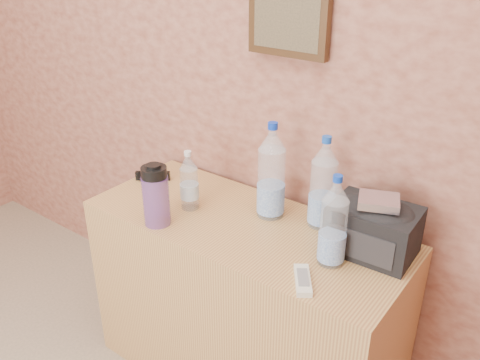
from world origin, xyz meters
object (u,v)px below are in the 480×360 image
ac_remote (303,280)px  toiletry_bag (374,227)px  sunglasses (153,176)px  pet_large_d (333,225)px  foil_packet (379,201)px  pet_large_c (323,187)px  nalgene_bottle (156,195)px  dresser (244,304)px  pet_large_b (271,176)px  pet_small (189,183)px

ac_remote → toiletry_bag: 0.30m
sunglasses → ac_remote: bearing=-50.3°
pet_large_d → foil_packet: bearing=53.2°
pet_large_c → pet_large_d: size_ratio=1.10×
sunglasses → foil_packet: (0.95, 0.04, 0.17)m
pet_large_c → nalgene_bottle: pet_large_c is taller
pet_large_c → foil_packet: bearing=-16.3°
dresser → pet_large_d: 0.61m
nalgene_bottle → ac_remote: nalgene_bottle is taller
pet_large_b → foil_packet: 0.40m
pet_small → toiletry_bag: bearing=11.7°
nalgene_bottle → sunglasses: size_ratio=1.60×
pet_large_c → pet_small: pet_large_c is taller
pet_large_c → pet_large_b: bearing=-164.6°
nalgene_bottle → foil_packet: 0.74m
pet_small → sunglasses: size_ratio=1.60×
pet_large_b → toiletry_bag: 0.39m
dresser → pet_small: size_ratio=5.15×
pet_large_d → ac_remote: pet_large_d is taller
pet_large_b → nalgene_bottle: (-0.28, -0.29, -0.04)m
pet_large_b → pet_large_c: pet_large_b is taller
nalgene_bottle → ac_remote: (0.58, 0.01, -0.10)m
dresser → pet_large_d: (0.35, -0.03, 0.50)m
pet_large_b → nalgene_bottle: bearing=-134.7°
pet_large_b → toiletry_bag: pet_large_b is taller
pet_small → nalgene_bottle: bearing=-96.2°
nalgene_bottle → toiletry_bag: bearing=23.1°
sunglasses → foil_packet: foil_packet is taller
pet_large_b → toiletry_bag: size_ratio=1.34×
dresser → pet_small: (-0.23, -0.03, 0.47)m
nalgene_bottle → ac_remote: 0.59m
dresser → toiletry_bag: size_ratio=4.42×
ac_remote → toiletry_bag: toiletry_bag is taller
ac_remote → dresser: bearing=-151.9°
pet_large_b → pet_small: pet_large_b is taller
sunglasses → ac_remote: sunglasses is taller
pet_large_b → sunglasses: bearing=-174.5°
nalgene_bottle → ac_remote: size_ratio=1.64×
pet_large_c → ac_remote: 0.37m
dresser → pet_large_d: size_ratio=3.91×
sunglasses → ac_remote: size_ratio=1.03×
pet_small → foil_packet: bearing=10.1°
dresser → pet_large_b: bearing=69.6°
pet_large_c → toiletry_bag: bearing=-13.1°
pet_large_d → pet_small: 0.58m
pet_large_c → pet_large_d: (0.13, -0.18, -0.01)m
pet_large_b → pet_small: (-0.27, -0.14, -0.06)m
pet_large_d → sunglasses: pet_large_d is taller
pet_small → toiletry_bag: size_ratio=0.86×
pet_large_d → nalgene_bottle: bearing=-165.4°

